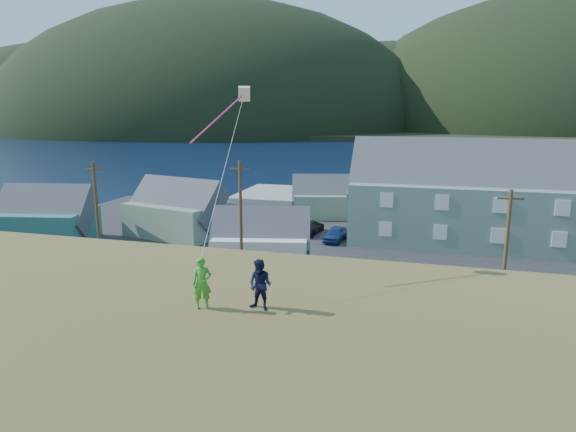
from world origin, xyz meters
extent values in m
plane|color=#0A1638|center=(0.00, 0.00, 0.00)|extent=(900.00, 900.00, 0.00)
cube|color=#4C3D19|center=(0.00, -2.00, 0.05)|extent=(110.00, 8.00, 0.10)
cube|color=#28282B|center=(0.00, 17.00, 0.06)|extent=(72.00, 36.00, 0.12)
cube|color=gray|center=(-6.00, 40.00, 0.45)|extent=(26.00, 14.00, 0.90)
cube|color=black|center=(0.00, 330.00, 1.00)|extent=(900.00, 320.00, 2.00)
ellipsoid|color=black|center=(-220.00, 280.00, 2.00)|extent=(240.00, 216.00, 108.00)
ellipsoid|color=black|center=(-120.00, 260.00, 2.00)|extent=(260.00, 234.00, 143.00)
ellipsoid|color=black|center=(-20.00, 300.00, 2.00)|extent=(200.00, 180.00, 100.00)
ellipsoid|color=black|center=(70.00, 290.00, 2.00)|extent=(230.00, 207.00, 142.60)
cube|color=gray|center=(18.69, 19.92, 3.15)|extent=(35.44, 10.33, 6.07)
cube|color=#47474C|center=(18.69, 19.92, 7.80)|extent=(35.94, 10.09, 9.86)
cube|color=#295C60|center=(-28.45, 8.66, 1.72)|extent=(9.63, 7.95, 3.21)
cube|color=#47474C|center=(-28.45, 8.66, 4.18)|extent=(10.07, 7.80, 6.17)
cube|color=gray|center=(-17.11, 14.77, 1.84)|extent=(10.96, 8.60, 3.45)
cube|color=#47474C|center=(-17.11, 14.77, 4.43)|extent=(11.39, 8.48, 6.21)
cube|color=white|center=(-4.77, 5.92, 1.64)|extent=(8.56, 6.91, 3.03)
cube|color=#47474C|center=(-4.77, 5.92, 3.91)|extent=(9.03, 6.92, 5.32)
cube|color=gray|center=(-3.15, 28.42, 1.57)|extent=(10.07, 7.39, 2.90)
cube|color=#47474C|center=(-3.15, 28.42, 3.83)|extent=(10.55, 7.49, 5.42)
cylinder|color=#47331E|center=(-17.19, 1.50, 4.68)|extent=(0.24, 0.24, 9.12)
cylinder|color=#47331E|center=(-4.88, 1.50, 4.89)|extent=(0.24, 0.24, 9.53)
cylinder|color=#47331E|center=(13.49, 1.50, 4.23)|extent=(0.24, 0.24, 8.22)
imported|color=red|center=(-21.78, 17.34, 0.87)|extent=(2.15, 4.54, 1.50)
imported|color=#AFAFAF|center=(-9.37, 23.05, 0.81)|extent=(2.26, 4.87, 1.38)
imported|color=white|center=(-9.21, 16.96, 0.84)|extent=(2.50, 5.22, 1.44)
imported|color=maroon|center=(-14.96, 24.93, 0.90)|extent=(2.92, 5.76, 1.56)
imported|color=navy|center=(2.65, 24.20, 0.81)|extent=(1.98, 4.36, 1.39)
imported|color=slate|center=(-18.70, 23.26, 0.80)|extent=(1.90, 4.28, 1.36)
imported|color=#B6B6BB|center=(-14.03, 16.79, 0.85)|extent=(1.98, 4.57, 1.46)
imported|color=navy|center=(-0.40, 16.59, 0.85)|extent=(2.25, 4.47, 1.46)
imported|color=black|center=(-3.72, 18.96, 0.86)|extent=(2.71, 5.35, 1.49)
imported|color=green|center=(1.66, -19.24, 8.03)|extent=(0.72, 0.61, 1.67)
imported|color=black|center=(3.46, -18.84, 8.01)|extent=(0.90, 0.76, 1.62)
cube|color=beige|center=(1.14, -13.71, 13.98)|extent=(0.57, 0.56, 0.60)
cylinder|color=#E93D73|center=(0.54, -14.96, 13.08)|extent=(0.06, 0.06, 3.31)
cylinder|color=white|center=(1.40, -16.47, 11.42)|extent=(0.02, 0.02, 7.55)
camera|label=1|loc=(8.35, -33.31, 13.47)|focal=32.00mm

